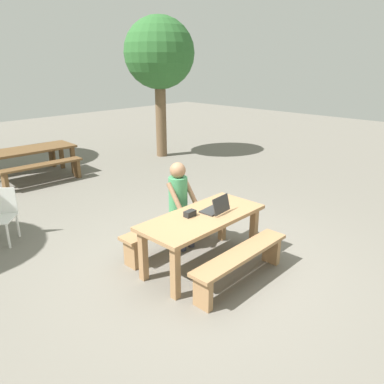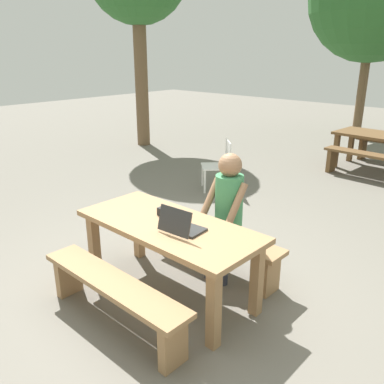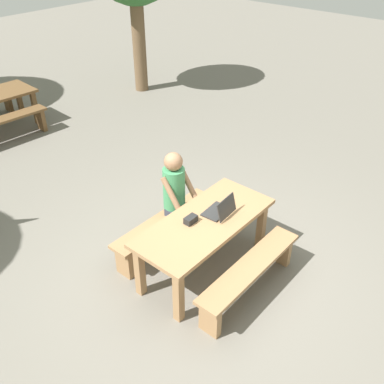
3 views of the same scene
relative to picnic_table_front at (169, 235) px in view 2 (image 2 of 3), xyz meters
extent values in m
plane|color=slate|center=(0.00, 0.00, -0.62)|extent=(30.00, 30.00, 0.00)
cube|color=#9E754C|center=(0.00, 0.00, 0.09)|extent=(1.77, 0.78, 0.05)
cube|color=#9E754C|center=(-0.79, -0.29, -0.28)|extent=(0.09, 0.09, 0.68)
cube|color=#9E754C|center=(0.79, -0.29, -0.28)|extent=(0.09, 0.09, 0.68)
cube|color=#9E754C|center=(-0.79, 0.29, -0.28)|extent=(0.09, 0.09, 0.68)
cube|color=#9E754C|center=(0.79, 0.29, -0.28)|extent=(0.09, 0.09, 0.68)
cube|color=#9E754C|center=(0.00, -0.65, -0.21)|extent=(1.61, 0.30, 0.05)
cube|color=#9E754C|center=(-0.70, -0.65, -0.43)|extent=(0.08, 0.24, 0.39)
cube|color=#9E754C|center=(0.70, -0.65, -0.43)|extent=(0.08, 0.24, 0.39)
cube|color=#9E754C|center=(0.00, 0.65, -0.21)|extent=(1.61, 0.30, 0.05)
cube|color=#9E754C|center=(-0.70, 0.65, -0.43)|extent=(0.08, 0.24, 0.39)
cube|color=#9E754C|center=(0.70, 0.65, -0.43)|extent=(0.08, 0.24, 0.39)
cube|color=#2D2D2D|center=(0.21, 0.00, 0.12)|extent=(0.35, 0.25, 0.02)
cube|color=#2D2D2D|center=(0.22, -0.14, 0.24)|extent=(0.34, 0.09, 0.22)
cube|color=black|center=(0.22, -0.13, 0.24)|extent=(0.31, 0.08, 0.20)
cube|color=black|center=(-0.13, 0.10, 0.15)|extent=(0.16, 0.09, 0.08)
cylinder|color=#333847|center=(0.10, 0.47, -0.40)|extent=(0.10, 0.10, 0.43)
cylinder|color=#333847|center=(0.28, 0.47, -0.40)|extent=(0.10, 0.10, 0.43)
cube|color=#333847|center=(0.19, 0.56, -0.15)|extent=(0.28, 0.28, 0.12)
cylinder|color=#3F8C59|center=(0.19, 0.65, 0.18)|extent=(0.28, 0.28, 0.56)
cylinder|color=#936B4C|center=(0.03, 0.55, 0.22)|extent=(0.07, 0.32, 0.41)
cylinder|color=#936B4C|center=(0.35, 0.55, 0.22)|extent=(0.07, 0.32, 0.41)
sphere|color=#936B4C|center=(0.19, 0.65, 0.56)|extent=(0.23, 0.23, 0.23)
cube|color=white|center=(-1.65, 2.68, -0.22)|extent=(0.62, 0.62, 0.02)
cube|color=white|center=(-1.50, 2.83, -0.01)|extent=(0.33, 0.32, 0.41)
cylinder|color=white|center=(-1.91, 2.67, -0.43)|extent=(0.04, 0.04, 0.39)
cylinder|color=white|center=(-1.64, 2.41, -0.43)|extent=(0.04, 0.04, 0.39)
cylinder|color=white|center=(-1.65, 2.94, -0.43)|extent=(0.04, 0.04, 0.39)
cylinder|color=white|center=(-1.38, 2.68, -0.43)|extent=(0.04, 0.04, 0.39)
cube|color=brown|center=(-0.76, 5.36, -0.29)|extent=(0.09, 0.09, 0.66)
cube|color=brown|center=(-0.72, 6.01, -0.29)|extent=(0.09, 0.09, 0.66)
cube|color=brown|center=(0.14, 4.95, -0.17)|extent=(1.84, 0.40, 0.05)
cube|color=brown|center=(-0.67, 5.00, -0.40)|extent=(0.09, 0.24, 0.43)
cube|color=brown|center=(-0.60, 6.36, -0.40)|extent=(0.09, 0.24, 0.43)
cylinder|color=brown|center=(-5.12, 4.12, 0.97)|extent=(0.31, 0.31, 3.18)
cylinder|color=brown|center=(-1.55, 8.46, 0.64)|extent=(0.22, 0.22, 2.51)
camera|label=1|loc=(-3.38, -3.04, 2.05)|focal=35.04mm
camera|label=2|loc=(2.43, -2.33, 1.60)|focal=37.81mm
camera|label=3|loc=(-3.09, -2.45, 3.14)|focal=40.61mm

